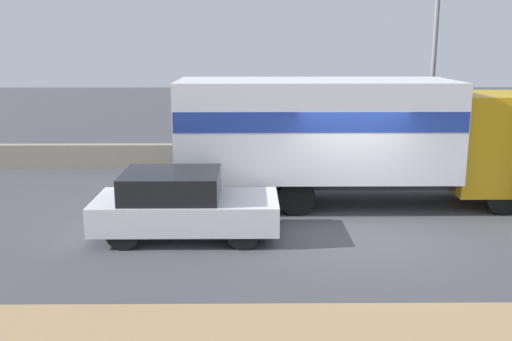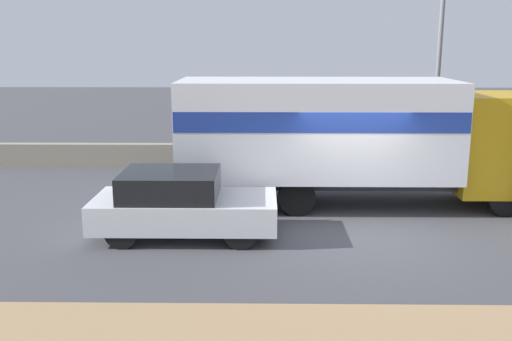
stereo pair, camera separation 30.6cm
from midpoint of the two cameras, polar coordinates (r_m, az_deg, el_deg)
ground_plane at (r=12.48m, az=9.62°, el=-6.29°), size 80.00×80.00×0.00m
stone_wall_backdrop at (r=18.77m, az=6.15°, el=1.49°), size 60.00×0.35×0.77m
street_lamp at (r=18.14m, az=16.97°, el=11.67°), size 0.56×0.28×6.62m
box_truck at (r=14.32m, az=8.53°, el=3.85°), size 8.89×2.58×3.13m
car_hatchback at (r=12.09m, az=-8.09°, el=-3.37°), size 3.83×1.77×1.40m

